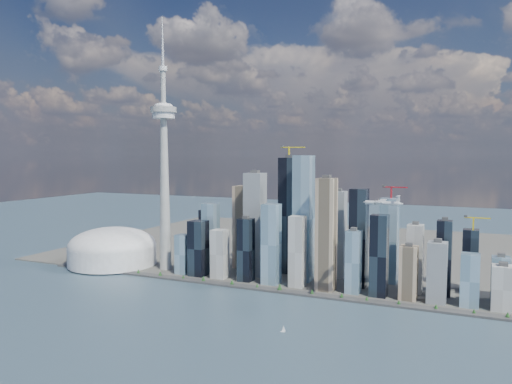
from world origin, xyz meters
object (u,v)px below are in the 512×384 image
at_px(needle_tower, 164,164).
at_px(airplane, 383,202).
at_px(sailboat_west, 283,330).
at_px(dome_stadium, 112,249).

height_order(needle_tower, airplane, needle_tower).
bearing_deg(sailboat_west, dome_stadium, 140.00).
bearing_deg(needle_tower, airplane, -13.93).
bearing_deg(sailboat_west, airplane, 33.65).
bearing_deg(airplane, dome_stadium, 172.80).
height_order(needle_tower, sailboat_west, needle_tower).
distance_m(dome_stadium, sailboat_west, 573.60).
xyz_separation_m(dome_stadium, airplane, (634.28, -112.56, 143.44)).
distance_m(dome_stadium, airplane, 659.97).
distance_m(needle_tower, airplane, 512.00).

